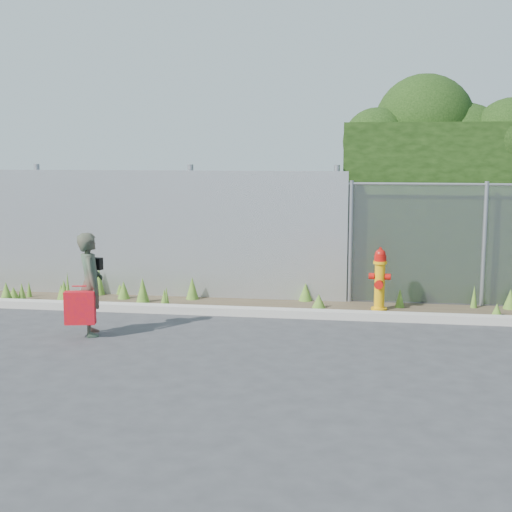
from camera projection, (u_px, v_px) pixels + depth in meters
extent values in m
plane|color=#333436|center=(263.00, 349.00, 9.24)|extent=(80.00, 80.00, 0.00)
cube|color=#A9A398|center=(279.00, 313.00, 10.99)|extent=(16.00, 0.22, 0.12)
cube|color=#423626|center=(283.00, 308.00, 11.58)|extent=(16.00, 1.20, 0.01)
cone|color=#427021|center=(124.00, 291.00, 12.20)|extent=(0.22, 0.22, 0.31)
cone|color=#427021|center=(192.00, 289.00, 12.16)|extent=(0.23, 0.23, 0.39)
cone|color=#427021|center=(143.00, 291.00, 11.90)|extent=(0.23, 0.23, 0.43)
cone|color=#427021|center=(474.00, 298.00, 11.50)|extent=(0.11, 0.11, 0.37)
cone|color=#427021|center=(306.00, 293.00, 12.04)|extent=(0.24, 0.24, 0.31)
cone|color=#427021|center=(510.00, 300.00, 11.43)|extent=(0.23, 0.23, 0.33)
cone|color=#427021|center=(164.00, 299.00, 11.54)|extent=(0.15, 0.15, 0.31)
cone|color=#427021|center=(22.00, 293.00, 12.05)|extent=(0.16, 0.16, 0.31)
cone|color=#427021|center=(64.00, 291.00, 12.02)|extent=(0.21, 0.21, 0.36)
cone|color=#427021|center=(68.00, 288.00, 11.88)|extent=(0.10, 0.10, 0.53)
cone|color=#427021|center=(167.00, 298.00, 11.54)|extent=(0.10, 0.10, 0.35)
cone|color=#427021|center=(497.00, 310.00, 10.97)|extent=(0.17, 0.17, 0.20)
cone|color=#427021|center=(400.00, 299.00, 11.53)|extent=(0.16, 0.16, 0.32)
cone|color=#427021|center=(29.00, 290.00, 12.35)|extent=(0.10, 0.10, 0.28)
cone|color=#427021|center=(319.00, 302.00, 11.51)|extent=(0.23, 0.23, 0.23)
cone|color=#427021|center=(99.00, 282.00, 12.51)|extent=(0.19, 0.19, 0.49)
cone|color=#427021|center=(64.00, 300.00, 11.67)|extent=(0.13, 0.13, 0.23)
cone|color=#427021|center=(14.00, 293.00, 12.24)|extent=(0.20, 0.20, 0.21)
cone|color=#427021|center=(6.00, 293.00, 11.90)|extent=(0.24, 0.24, 0.36)
cone|color=#427021|center=(120.00, 286.00, 12.58)|extent=(0.15, 0.15, 0.32)
cone|color=#427021|center=(61.00, 292.00, 12.13)|extent=(0.16, 0.16, 0.29)
cube|color=#AFB2B7|center=(104.00, 233.00, 12.49)|extent=(8.50, 0.08, 2.20)
cylinder|color=gray|center=(39.00, 228.00, 12.78)|extent=(0.10, 0.10, 2.30)
cylinder|color=gray|center=(191.00, 231.00, 12.37)|extent=(0.10, 0.10, 2.30)
cylinder|color=gray|center=(336.00, 234.00, 11.99)|extent=(0.10, 0.10, 2.30)
cylinder|color=gray|center=(350.00, 242.00, 11.86)|extent=(0.07, 0.07, 2.05)
cylinder|color=gray|center=(484.00, 245.00, 11.54)|extent=(0.07, 0.07, 2.05)
sphere|color=black|center=(377.00, 142.00, 12.39)|extent=(1.17, 1.17, 1.17)
sphere|color=black|center=(425.00, 124.00, 12.59)|extent=(1.76, 1.76, 1.76)
sphere|color=black|center=(465.00, 145.00, 12.47)|extent=(1.45, 1.45, 1.45)
cylinder|color=#E5A50C|center=(379.00, 309.00, 11.38)|extent=(0.25, 0.25, 0.05)
cylinder|color=#E5A50C|center=(380.00, 287.00, 11.32)|extent=(0.16, 0.16, 0.77)
cylinder|color=#E5A50C|center=(380.00, 262.00, 11.26)|extent=(0.22, 0.22, 0.05)
cylinder|color=#B20F0A|center=(380.00, 258.00, 11.25)|extent=(0.19, 0.19, 0.09)
sphere|color=#B20F0A|center=(380.00, 255.00, 11.24)|extent=(0.17, 0.17, 0.17)
cylinder|color=#B20F0A|center=(381.00, 249.00, 11.23)|extent=(0.05, 0.05, 0.05)
cylinder|color=#B20F0A|center=(372.00, 276.00, 11.31)|extent=(0.09, 0.10, 0.10)
cylinder|color=#B20F0A|center=(388.00, 277.00, 11.28)|extent=(0.09, 0.10, 0.10)
cylinder|color=#B20F0A|center=(380.00, 285.00, 11.19)|extent=(0.14, 0.11, 0.14)
imported|color=#0F6344|center=(90.00, 284.00, 9.82)|extent=(0.53, 0.62, 1.43)
cube|color=#A80922|center=(80.00, 308.00, 9.66)|extent=(0.41, 0.15, 0.45)
cylinder|color=#A80922|center=(79.00, 286.00, 9.61)|extent=(0.19, 0.02, 0.02)
cube|color=black|center=(95.00, 263.00, 9.93)|extent=(0.22, 0.09, 0.17)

